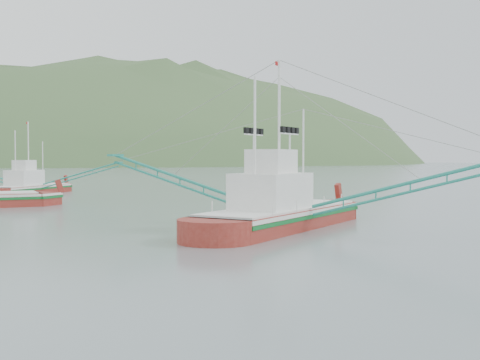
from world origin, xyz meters
TOP-DOWN VIEW (x-y plane):
  - ground at (0.00, 0.00)m, footprint 1200.00×1200.00m
  - main_boat at (0.12, 1.57)m, footprint 17.36×29.42m
  - bg_boat_far at (0.71, 52.27)m, footprint 19.51×23.07m
  - headland_right at (240.00, 430.00)m, footprint 684.00×432.00m

SIDE VIEW (x-z plane):
  - ground at x=0.00m, z-range 0.00..0.00m
  - headland_right at x=240.00m, z-range -153.00..153.00m
  - bg_boat_far at x=0.71m, z-range -3.02..7.51m
  - main_boat at x=0.12m, z-range -3.70..8.66m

